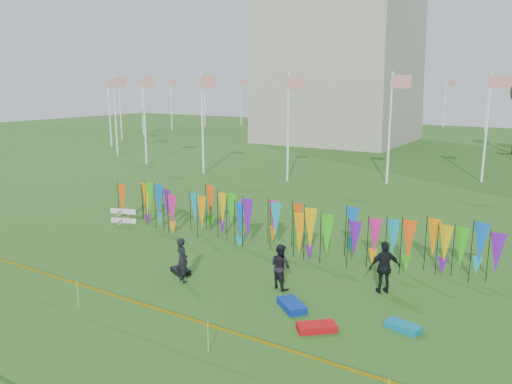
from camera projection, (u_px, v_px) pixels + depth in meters
The scene contains 12 objects.
ground at pixel (168, 301), 16.87m from camera, with size 160.00×160.00×0.00m, color #265919.
flagpole_ring at pixel (339, 109), 63.04m from camera, with size 57.40×56.16×8.00m.
banner_row at pixel (274, 220), 22.04m from camera, with size 18.64×0.64×2.14m.
caution_tape_near at pixel (119, 298), 15.23m from camera, with size 26.00×0.02×0.90m.
box_kite at pixel (123, 216), 26.11m from camera, with size 0.72×0.72×0.80m.
person_left at pixel (182, 260), 18.34m from camera, with size 0.61×0.45×1.68m, color black.
person_mid at pixel (280, 266), 17.74m from camera, with size 0.80×0.49×1.64m, color black.
person_right at pixel (385, 267), 17.33m from camera, with size 1.09×0.62×1.87m, color black.
kite_bag_blue at pixel (292, 305), 16.23m from camera, with size 1.14×0.60×0.24m, color #0A30A2.
kite_bag_red at pixel (317, 327), 14.81m from camera, with size 1.16×0.53×0.21m, color red.
kite_bag_black at pixel (181, 271), 19.28m from camera, with size 0.85×0.49×0.20m, color black.
kite_bag_teal at pixel (403, 327), 14.86m from camera, with size 1.03×0.49×0.20m, color #0B7B9F.
Camera 1 is at (10.85, -11.73, 7.19)m, focal length 35.00 mm.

